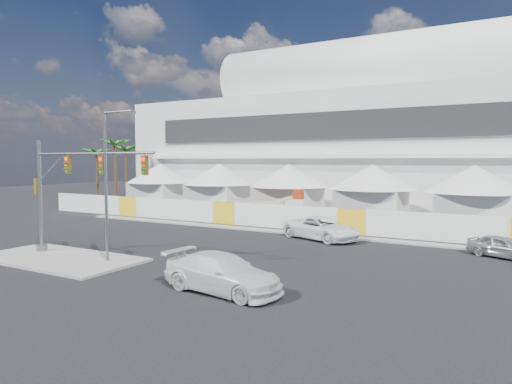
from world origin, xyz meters
The scene contains 12 objects.
ground centered at (0.00, 0.00, 0.00)m, with size 160.00×160.00×0.00m, color black.
median_island centered at (-6.00, -3.00, 0.07)m, with size 10.00×5.00×0.15m, color gray.
stadium centered at (8.71, 41.50, 9.45)m, with size 80.00×24.80×21.98m.
tent_row centered at (0.50, 24.00, 3.15)m, with size 53.40×8.40×5.40m.
hoarding_fence centered at (6.00, 14.50, 1.00)m, with size 70.00×0.25×2.00m, color white.
palm_cluster centered at (-33.46, 29.50, 6.88)m, with size 10.60×10.60×8.55m.
sedan_silver centered at (16.59, 10.41, 0.68)m, with size 3.99×1.60×1.36m, color #B2B2B7.
pickup_curb centered at (4.84, 11.04, 0.83)m, with size 5.96×2.75×1.66m, color white.
pickup_near centered at (5.93, -3.68, 0.84)m, with size 5.77×2.35×1.68m, color silver.
traffic_mast centered at (-6.51, -2.23, 4.04)m, with size 9.78×0.67×6.92m.
streetlight_median centered at (-2.58, -2.27, 5.02)m, with size 2.34×0.24×8.47m.
boom_lift centered at (-3.76, 18.03, 0.84)m, with size 6.14×1.39×3.13m.
Camera 1 is at (17.00, -20.21, 5.82)m, focal length 32.00 mm.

